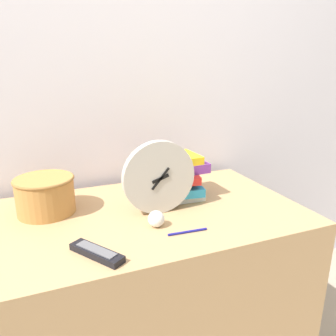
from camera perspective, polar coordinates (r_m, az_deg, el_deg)
wall_back at (r=1.55m, az=-9.47°, el=14.62°), size 6.00×0.04×2.40m
desk at (r=1.45m, az=-3.76°, el=-20.91°), size 1.20×0.70×0.74m
desk_clock at (r=1.21m, az=-1.57°, el=-1.66°), size 0.28×0.04×0.28m
book_stack at (r=1.36m, az=1.38°, el=-1.61°), size 0.26×0.21×0.18m
basket at (r=1.31m, az=-20.59°, el=-4.24°), size 0.22×0.22×0.14m
tv_remote at (r=1.01m, az=-12.32°, el=-14.19°), size 0.14×0.18×0.02m
crumpled_paper_ball at (r=1.14m, az=-1.92°, el=-8.81°), size 0.06×0.06×0.06m
pen at (r=1.11m, az=3.44°, el=-11.02°), size 0.14×0.02×0.01m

